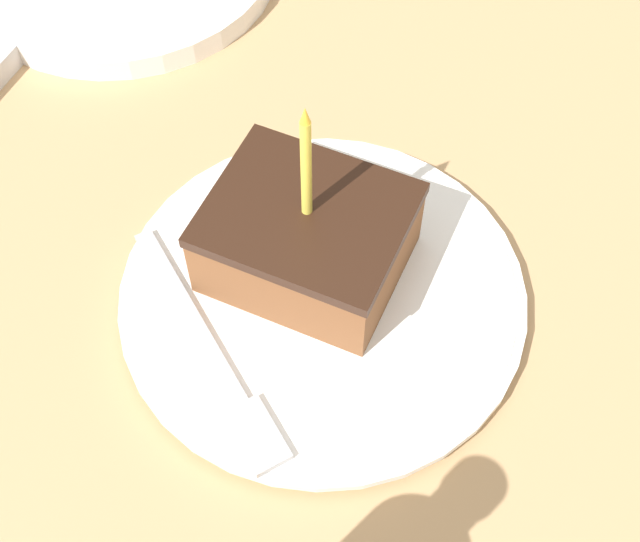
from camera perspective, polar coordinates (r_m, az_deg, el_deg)
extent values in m
cube|color=tan|center=(0.61, 1.71, -3.60)|extent=(2.40, 2.40, 0.04)
cylinder|color=white|center=(0.59, 0.00, -1.97)|extent=(0.25, 0.25, 0.02)
cylinder|color=white|center=(0.58, 0.00, -1.81)|extent=(0.27, 0.27, 0.01)
cube|color=brown|center=(0.57, -0.80, 1.88)|extent=(0.10, 0.12, 0.05)
cube|color=black|center=(0.55, -0.83, 3.63)|extent=(0.10, 0.12, 0.01)
cylinder|color=#EAD84C|center=(0.52, -0.89, 6.53)|extent=(0.01, 0.01, 0.08)
cone|color=yellow|center=(0.48, -0.96, 9.95)|extent=(0.01, 0.01, 0.01)
cube|color=#B2B2B7|center=(0.58, -8.42, -2.76)|extent=(0.10, 0.12, 0.00)
cube|color=#B2B2B7|center=(0.53, -4.04, -10.44)|extent=(0.05, 0.05, 0.00)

